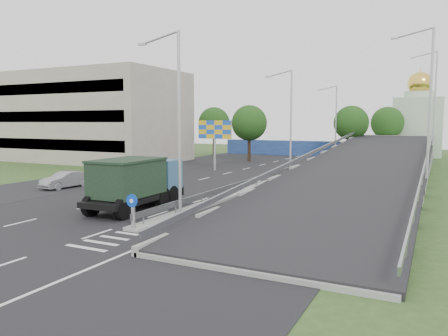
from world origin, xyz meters
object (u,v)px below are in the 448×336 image
Objects in this scene: sign_bollard at (133,211)px; parked_car_b at (65,180)px; lamp_post_near at (176,113)px; dump_truck at (137,181)px; lamp_post_mid at (289,117)px; church at (418,122)px; parked_car_c at (122,171)px; lamp_post_far at (335,118)px; billboard at (215,132)px.

parked_car_b is at bearing 147.11° from sign_bollard.
lamp_post_near is 5.33m from dump_truck.
lamp_post_near is 1.00× the size of lamp_post_mid.
church is 2.42× the size of parked_car_c.
parked_car_c is at bearing 131.05° from sign_bollard.
dump_truck is at bearing 125.67° from sign_bollard.
dump_truck is (-3.39, 0.74, -4.06)m from lamp_post_near.
lamp_post_mid reaches higher than dump_truck.
billboard is (-9.11, -18.00, -1.62)m from lamp_post_far.
lamp_post_near is 1.00× the size of lamp_post_far.
church is at bearing 80.19° from sign_bollard.
lamp_post_near reaches higher than sign_bollard.
parked_car_c is (0.62, 6.23, 0.11)m from parked_car_b.
church is at bearing 73.78° from lamp_post_mid.
dump_truck is (-3.28, 4.56, 0.72)m from sign_bollard.
lamp_post_mid is 9.47m from billboard.
lamp_post_mid is at bearing 90.00° from lamp_post_near.
lamp_post_mid is at bearing 78.51° from dump_truck.
billboard is (-9.00, 25.83, 3.15)m from sign_bollard.
parked_car_c is at bearing 139.58° from lamp_post_near.
lamp_post_far is at bearing 63.16° from billboard.
lamp_post_far reaches higher than parked_car_b.
sign_bollard is 16.49m from parked_car_b.
lamp_post_mid is (0.00, 20.00, 0.00)m from lamp_post_near.
billboard reaches higher than parked_car_c.
dump_truck is 11.49m from parked_car_b.
dump_truck is at bearing 167.71° from lamp_post_near.
dump_truck is at bearing -104.00° from church.
church is at bearing 59.49° from parked_car_c.
lamp_post_near reaches higher than parked_car_c.
lamp_post_mid reaches higher than sign_bollard.
lamp_post_near is 54.90m from church.
church is (9.89, 54.00, -0.50)m from lamp_post_near.
parked_car_c is at bearing -114.95° from lamp_post_far.
billboard is 22.15m from dump_truck.
sign_bollard is 24.30m from lamp_post_mid.
lamp_post_far is at bearing 90.00° from lamp_post_mid.
lamp_post_mid is 35.41m from church.
lamp_post_mid is 1.83× the size of billboard.
dump_truck is at bearing -48.82° from parked_car_c.
church is at bearing 54.76° from lamp_post_far.
church is 48.77m from parked_car_c.
lamp_post_mid is at bearing 31.03° from parked_car_c.
parked_car_c is (-13.33, -8.65, -5.02)m from lamp_post_mid.
billboard is at bearing 66.44° from parked_car_c.
church reaches higher than lamp_post_mid.
lamp_post_mid is 1.00× the size of lamp_post_far.
billboard reaches higher than sign_bollard.
lamp_post_mid is (0.11, 23.83, 4.77)m from sign_bollard.
dump_truck reaches higher than parked_car_c.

